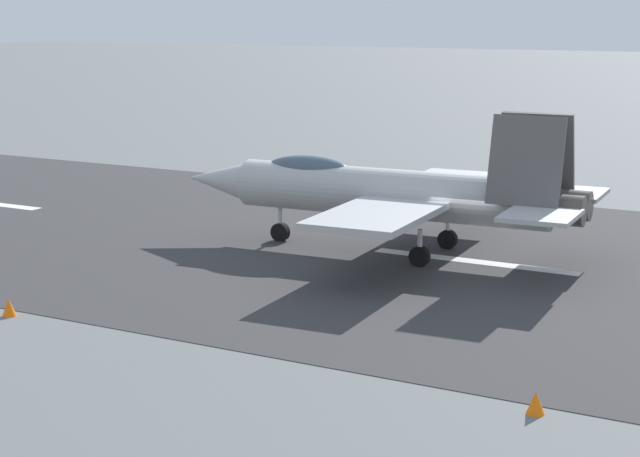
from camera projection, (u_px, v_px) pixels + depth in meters
ground_plane at (470, 261)px, 39.09m from camera, size 400.00×400.00×0.00m
runway_strip at (471, 261)px, 39.08m from camera, size 240.00×26.00×0.02m
fighter_jet at (391, 191)px, 39.99m from camera, size 16.88×13.65×5.61m
marker_cone_near at (536, 403)px, 24.34m from camera, size 0.44×0.44×0.55m
marker_cone_mid at (9, 307)px, 32.11m from camera, size 0.44×0.44×0.55m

